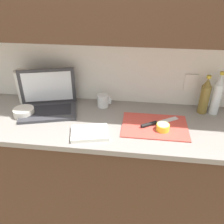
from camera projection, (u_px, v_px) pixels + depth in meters
The scene contains 13 objects.
ground_plane at pixel (90, 210), 2.04m from camera, with size 12.00×12.00×0.00m, color #847056.
wall_back at pixel (85, 12), 1.45m from camera, with size 5.20×0.38×2.60m.
counter_unit at pixel (84, 169), 1.81m from camera, with size 2.39×0.60×0.92m.
laptop at pixel (48, 101), 1.66m from camera, with size 0.44×0.36×0.27m.
cutting_board at pixel (155, 126), 1.50m from camera, with size 0.41×0.29×0.01m, color #D1473D.
knife at pixel (154, 123), 1.50m from camera, with size 0.25×0.17×0.02m.
lemon_half_cut at pixel (163, 127), 1.45m from camera, with size 0.08×0.08×0.04m.
bottle_green_soda at pixel (205, 96), 1.60m from camera, with size 0.06×0.06×0.27m.
bottle_oil_tall at pixel (217, 95), 1.58m from camera, with size 0.06×0.06×0.30m.
measuring_cup at pixel (103, 101), 1.71m from camera, with size 0.10×0.08×0.09m.
bowl_white at pixel (24, 112), 1.61m from camera, with size 0.14×0.14×0.05m.
paper_towel_roll at pixel (25, 86), 1.75m from camera, with size 0.12×0.12×0.24m.
dish_towel at pixel (90, 133), 1.42m from camera, with size 0.22×0.16×0.02m, color silver.
Camera 1 is at (0.36, -1.30, 1.76)m, focal length 38.00 mm.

